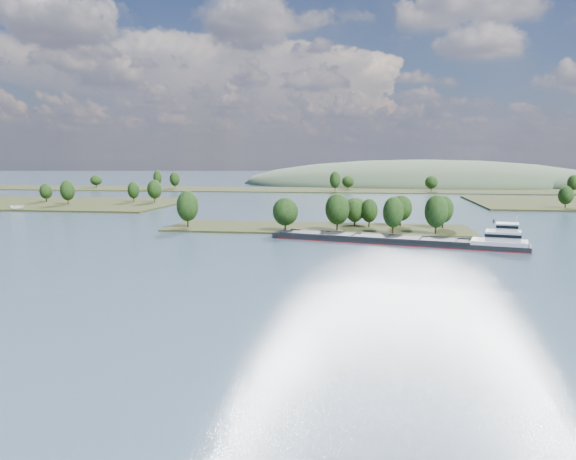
# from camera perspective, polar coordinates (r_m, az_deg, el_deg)

# --- Properties ---
(ground) EXTENTS (1800.00, 1800.00, 0.00)m
(ground) POSITION_cam_1_polar(r_m,az_deg,el_deg) (128.89, 0.37, -3.23)
(ground) COLOR #3D5569
(ground) RESTS_ON ground
(tree_island) EXTENTS (100.00, 30.23, 13.46)m
(tree_island) POSITION_cam_1_polar(r_m,az_deg,el_deg) (185.39, 4.85, 1.22)
(tree_island) COLOR black
(tree_island) RESTS_ON ground
(back_shoreline) EXTENTS (900.00, 60.00, 14.93)m
(back_shoreline) POSITION_cam_1_polar(r_m,az_deg,el_deg) (405.81, 7.30, 4.07)
(back_shoreline) COLOR black
(back_shoreline) RESTS_ON ground
(hill_west) EXTENTS (320.00, 160.00, 44.00)m
(hill_west) POSITION_cam_1_polar(r_m,az_deg,el_deg) (507.61, 13.46, 4.50)
(hill_west) COLOR #3D5137
(hill_west) RESTS_ON ground
(cargo_barge) EXTENTS (70.70, 25.08, 9.57)m
(cargo_barge) POSITION_cam_1_polar(r_m,az_deg,el_deg) (157.91, 12.52, -1.00)
(cargo_barge) COLOR black
(cargo_barge) RESTS_ON ground
(motorboat) EXTENTS (6.92, 2.95, 2.62)m
(motorboat) POSITION_cam_1_polar(r_m,az_deg,el_deg) (280.18, -25.80, 2.06)
(motorboat) COLOR white
(motorboat) RESTS_ON ground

